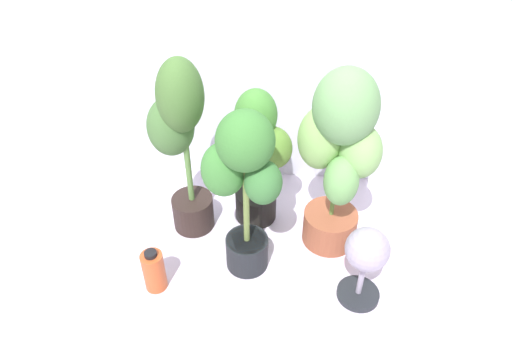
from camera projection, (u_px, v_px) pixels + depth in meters
ground_plane at (250, 294)px, 1.96m from camera, size 8.00×8.00×0.00m
potted_plant_center at (243, 179)px, 1.80m from camera, size 0.35×0.24×0.80m
potted_plant_back_left at (180, 135)px, 1.99m from camera, size 0.31×0.27×0.89m
potted_plant_back_right at (339, 152)px, 1.90m from camera, size 0.39×0.35×0.89m
potted_plant_back_center at (256, 153)px, 2.10m from camera, size 0.37×0.30×0.72m
floor_fan at (366, 256)px, 1.80m from camera, size 0.23×0.23×0.38m
nutrient_bottle at (154, 271)px, 1.94m from camera, size 0.09×0.09×0.21m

